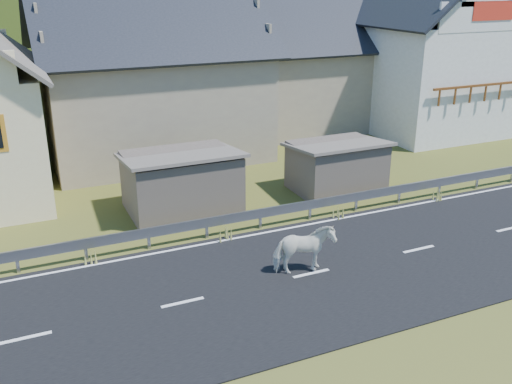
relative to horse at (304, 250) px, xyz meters
name	(u,v)px	position (x,y,z in m)	size (l,w,h in m)	color
ground	(311,275)	(0.19, -0.17, -0.80)	(160.00, 160.00, 0.00)	#3F4716
road	(311,274)	(0.19, -0.17, -0.78)	(60.00, 7.00, 0.04)	black
lane_markings	(311,273)	(0.19, -0.17, -0.75)	(60.00, 6.60, 0.01)	silver
guardrail	(260,214)	(0.19, 3.52, -0.23)	(28.10, 0.09, 0.75)	#93969B
shed_left	(181,182)	(-1.81, 6.33, 0.30)	(4.30, 3.30, 2.40)	#64574D
shed_right	(336,167)	(4.69, 5.83, 0.20)	(3.80, 2.90, 2.20)	#64574D
house_stone_a	(147,58)	(-0.81, 14.83, 3.84)	(10.80, 9.80, 8.90)	gray
house_stone_b	(306,52)	(9.19, 16.83, 3.44)	(9.80, 8.80, 8.10)	gray
house_white	(423,38)	(15.19, 13.83, 4.27)	(8.80, 10.80, 9.70)	white
mountain	(44,73)	(5.19, 179.83, -20.80)	(440.00, 280.00, 260.00)	#253610
horse	(304,250)	(0.00, 0.00, 0.00)	(1.79, 0.82, 1.51)	white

